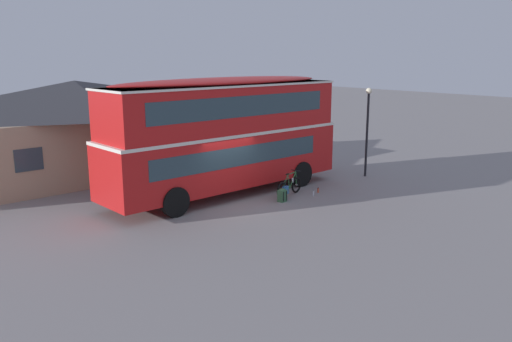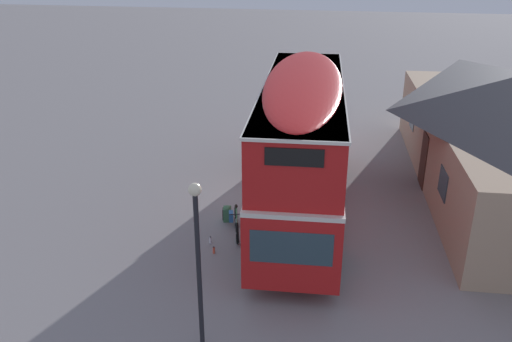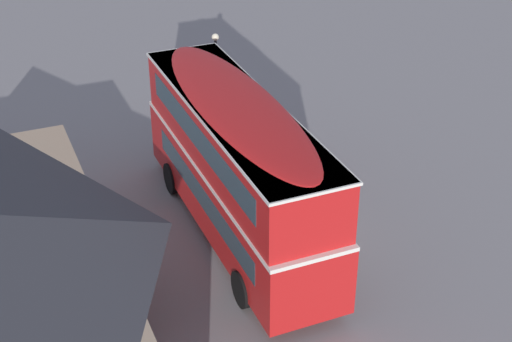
{
  "view_description": "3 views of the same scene",
  "coord_description": "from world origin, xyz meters",
  "px_view_note": "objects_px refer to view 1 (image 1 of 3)",
  "views": [
    {
      "loc": [
        -11.7,
        -15.67,
        5.69
      ],
      "look_at": [
        0.78,
        -0.61,
        1.32
      ],
      "focal_mm": 36.79,
      "sensor_mm": 36.0,
      "label": 1
    },
    {
      "loc": [
        17.2,
        2.63,
        8.62
      ],
      "look_at": [
        2.12,
        0.04,
        2.03
      ],
      "focal_mm": 37.18,
      "sensor_mm": 36.0,
      "label": 2
    },
    {
      "loc": [
        -18.35,
        7.75,
        14.12
      ],
      "look_at": [
        1.46,
        0.47,
        1.79
      ],
      "focal_mm": 53.11,
      "sensor_mm": 36.0,
      "label": 3
    }
  ],
  "objects_px": {
    "backpack_on_ground": "(282,195)",
    "double_decker_bus": "(225,131)",
    "water_bottle_clear_plastic": "(313,193)",
    "touring_bicycle": "(289,187)",
    "water_bottle_red_squeeze": "(318,190)",
    "street_lamp": "(368,121)"
  },
  "relations": [
    {
      "from": "backpack_on_ground",
      "to": "water_bottle_clear_plastic",
      "type": "distance_m",
      "value": 1.59
    },
    {
      "from": "backpack_on_ground",
      "to": "water_bottle_clear_plastic",
      "type": "height_order",
      "value": "backpack_on_ground"
    },
    {
      "from": "double_decker_bus",
      "to": "street_lamp",
      "type": "xyz_separation_m",
      "value": [
        7.08,
        -1.57,
        -0.03
      ]
    },
    {
      "from": "double_decker_bus",
      "to": "water_bottle_red_squeeze",
      "type": "height_order",
      "value": "double_decker_bus"
    },
    {
      "from": "backpack_on_ground",
      "to": "street_lamp",
      "type": "height_order",
      "value": "street_lamp"
    },
    {
      "from": "water_bottle_clear_plastic",
      "to": "double_decker_bus",
      "type": "bearing_deg",
      "value": 135.79
    },
    {
      "from": "touring_bicycle",
      "to": "backpack_on_ground",
      "type": "height_order",
      "value": "touring_bicycle"
    },
    {
      "from": "touring_bicycle",
      "to": "double_decker_bus",
      "type": "bearing_deg",
      "value": 133.96
    },
    {
      "from": "double_decker_bus",
      "to": "touring_bicycle",
      "type": "xyz_separation_m",
      "value": [
        1.81,
        -1.87,
        -2.27
      ]
    },
    {
      "from": "backpack_on_ground",
      "to": "double_decker_bus",
      "type": "bearing_deg",
      "value": 113.71
    },
    {
      "from": "touring_bicycle",
      "to": "water_bottle_clear_plastic",
      "type": "bearing_deg",
      "value": -39.51
    },
    {
      "from": "double_decker_bus",
      "to": "water_bottle_clear_plastic",
      "type": "xyz_separation_m",
      "value": [
        2.59,
        -2.52,
        -2.53
      ]
    },
    {
      "from": "double_decker_bus",
      "to": "touring_bicycle",
      "type": "bearing_deg",
      "value": -46.04
    },
    {
      "from": "touring_bicycle",
      "to": "water_bottle_clear_plastic",
      "type": "relative_size",
      "value": 7.03
    },
    {
      "from": "touring_bicycle",
      "to": "street_lamp",
      "type": "distance_m",
      "value": 5.74
    },
    {
      "from": "touring_bicycle",
      "to": "backpack_on_ground",
      "type": "xyz_separation_m",
      "value": [
        -0.78,
        -0.46,
        -0.1
      ]
    },
    {
      "from": "touring_bicycle",
      "to": "backpack_on_ground",
      "type": "distance_m",
      "value": 0.91
    },
    {
      "from": "touring_bicycle",
      "to": "street_lamp",
      "type": "relative_size",
      "value": 0.42
    },
    {
      "from": "street_lamp",
      "to": "backpack_on_ground",
      "type": "bearing_deg",
      "value": -172.82
    },
    {
      "from": "touring_bicycle",
      "to": "water_bottle_red_squeeze",
      "type": "height_order",
      "value": "touring_bicycle"
    },
    {
      "from": "touring_bicycle",
      "to": "water_bottle_clear_plastic",
      "type": "xyz_separation_m",
      "value": [
        0.78,
        -0.65,
        -0.25
      ]
    },
    {
      "from": "touring_bicycle",
      "to": "backpack_on_ground",
      "type": "relative_size",
      "value": 3.29
    }
  ]
}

